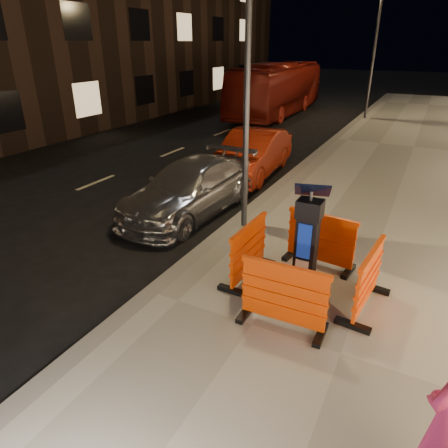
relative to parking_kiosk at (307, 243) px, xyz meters
The scene contains 13 objects.
ground_plane 2.62m from the parking_kiosk, 152.07° to the right, with size 120.00×120.00×0.00m, color black.
sidewalk 1.71m from the parking_kiosk, 52.65° to the right, with size 6.00×60.00×0.15m, color gray.
kerb 2.60m from the parking_kiosk, 152.07° to the right, with size 0.30×60.00×0.15m, color slate.
parking_kiosk is the anchor object (origin of this frame).
barrier_front 1.02m from the parking_kiosk, 90.00° to the right, with size 1.24×0.51×0.97m, color #EE4004.
barrier_back 1.02m from the parking_kiosk, 90.00° to the left, with size 1.24×0.51×0.97m, color #EE4004.
barrier_kerbside 1.02m from the parking_kiosk, behind, with size 1.24×0.51×0.97m, color #EE4004.
barrier_bldgside 1.02m from the parking_kiosk, ahead, with size 1.24×0.51×0.97m, color #EE4004.
car_silver 4.26m from the parking_kiosk, 147.06° to the left, with size 1.71×4.22×1.22m, color #ADADB2.
car_red 6.67m from the parking_kiosk, 120.79° to the left, with size 1.42×4.07×1.34m, color maroon.
bus_doubledecker 17.98m from the parking_kiosk, 111.84° to the left, with size 2.31×9.86×2.75m, color maroon.
street_lamp_mid 3.40m from the parking_kiosk, 135.28° to the left, with size 0.12×0.12×6.00m, color #3F3F44.
street_lamp_far 17.11m from the parking_kiosk, 96.38° to the left, with size 0.12×0.12×6.00m, color #3F3F44.
Camera 1 is at (3.49, -4.19, 3.78)m, focal length 32.00 mm.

